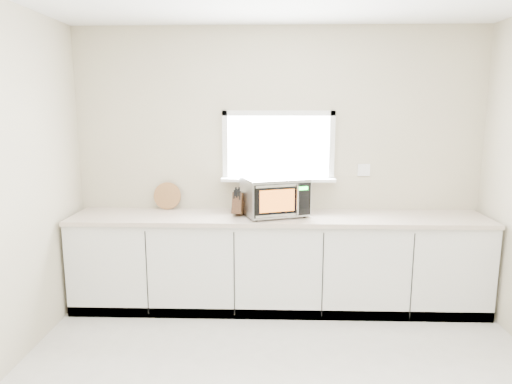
{
  "coord_description": "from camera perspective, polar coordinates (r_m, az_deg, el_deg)",
  "views": [
    {
      "loc": [
        -0.08,
        -2.52,
        1.92
      ],
      "look_at": [
        -0.21,
        1.55,
        1.17
      ],
      "focal_mm": 32.0,
      "sensor_mm": 36.0,
      "label": 1
    }
  ],
  "objects": [
    {
      "name": "back_wall",
      "position": [
        4.55,
        2.79,
        3.37
      ],
      "size": [
        4.0,
        0.17,
        2.7
      ],
      "color": "#AFA58B",
      "rests_on": "ground"
    },
    {
      "name": "cabinets",
      "position": [
        4.48,
        2.74,
        -8.92
      ],
      "size": [
        3.92,
        0.6,
        0.88
      ],
      "primitive_type": "cube",
      "color": "silver",
      "rests_on": "ground"
    },
    {
      "name": "countertop",
      "position": [
        4.34,
        2.79,
        -3.22
      ],
      "size": [
        3.92,
        0.64,
        0.04
      ],
      "primitive_type": "cube",
      "color": "beige",
      "rests_on": "cabinets"
    },
    {
      "name": "microwave",
      "position": [
        4.3,
        2.35,
        -0.46
      ],
      "size": [
        0.67,
        0.6,
        0.36
      ],
      "rotation": [
        0.0,
        0.0,
        0.35
      ],
      "color": "black",
      "rests_on": "countertop"
    },
    {
      "name": "knife_block",
      "position": [
        4.3,
        -2.22,
        -1.4
      ],
      "size": [
        0.12,
        0.21,
        0.28
      ],
      "rotation": [
        0.0,
        0.0,
        -0.18
      ],
      "color": "#4E321C",
      "rests_on": "countertop"
    },
    {
      "name": "cutting_board",
      "position": [
        4.66,
        -11.03,
        -0.47
      ],
      "size": [
        0.27,
        0.07,
        0.27
      ],
      "primitive_type": "cylinder",
      "rotation": [
        1.4,
        0.0,
        0.0
      ],
      "color": "olive",
      "rests_on": "countertop"
    },
    {
      "name": "coffee_grinder",
      "position": [
        4.29,
        3.95,
        -1.82
      ],
      "size": [
        0.11,
        0.11,
        0.19
      ],
      "rotation": [
        0.0,
        0.0,
        -0.01
      ],
      "color": "#AAADB2",
      "rests_on": "countertop"
    }
  ]
}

